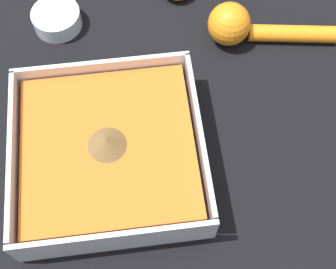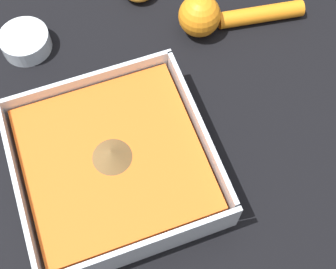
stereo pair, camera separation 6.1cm
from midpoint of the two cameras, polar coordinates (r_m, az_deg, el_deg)
The scene contains 4 objects.
ground_plane at distance 0.63m, azimuth -3.56°, elevation -3.52°, with size 4.00×4.00×0.00m, color black.
square_dish at distance 0.60m, azimuth -4.30°, elevation -2.75°, with size 0.24×0.24×0.07m.
spice_bowl at distance 0.75m, azimuth -11.12°, elevation 13.43°, with size 0.07×0.07×0.03m.
lemon_squeezer at distance 0.73m, azimuth 11.84°, elevation 12.56°, with size 0.20×0.07×0.06m.
Camera 1 is at (-0.04, 0.25, 0.58)m, focal length 50.00 mm.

